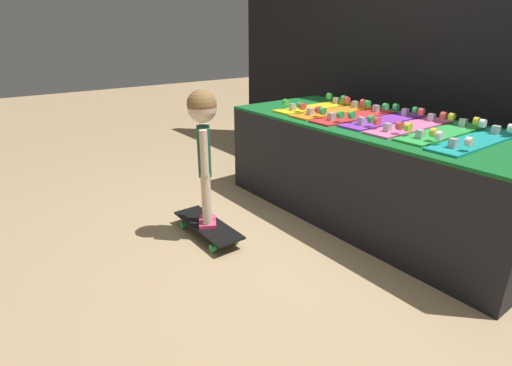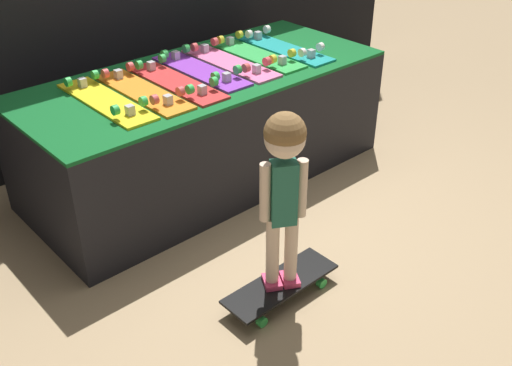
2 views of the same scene
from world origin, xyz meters
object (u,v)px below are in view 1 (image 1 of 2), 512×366
object	(u,v)px
skateboard_pink_on_rack	(410,125)
skateboard_green_on_rack	(442,132)
skateboard_red_on_rack	(354,115)
skateboard_purple_on_rack	(384,120)
skateboard_on_floor	(208,226)
skateboard_yellow_on_rack	(315,106)
skateboard_teal_on_rack	(475,140)
child	(203,133)
skateboard_orange_on_rack	(333,111)

from	to	relation	value
skateboard_pink_on_rack	skateboard_green_on_rack	xyz separation A→B (m)	(0.22, 0.01, 0.00)
skateboard_red_on_rack	skateboard_purple_on_rack	size ratio (longest dim) A/B	1.00
skateboard_pink_on_rack	skateboard_on_floor	xyz separation A→B (m)	(-0.68, -1.19, -0.66)
skateboard_yellow_on_rack	skateboard_on_floor	distance (m)	1.37
skateboard_purple_on_rack	skateboard_green_on_rack	bearing A→B (deg)	-0.98
skateboard_red_on_rack	skateboard_pink_on_rack	world-z (taller)	same
skateboard_teal_on_rack	skateboard_green_on_rack	bearing A→B (deg)	170.47
skateboard_red_on_rack	child	distance (m)	1.17
skateboard_orange_on_rack	skateboard_teal_on_rack	xyz separation A→B (m)	(1.10, 0.00, 0.00)
skateboard_red_on_rack	skateboard_teal_on_rack	size ratio (longest dim) A/B	1.00
skateboard_purple_on_rack	skateboard_teal_on_rack	size ratio (longest dim) A/B	1.00
skateboard_teal_on_rack	skateboard_on_floor	size ratio (longest dim) A/B	1.23
skateboard_red_on_rack	child	size ratio (longest dim) A/B	0.84
skateboard_yellow_on_rack	skateboard_teal_on_rack	distance (m)	1.32
skateboard_orange_on_rack	skateboard_teal_on_rack	size ratio (longest dim) A/B	1.00
skateboard_orange_on_rack	skateboard_green_on_rack	distance (m)	0.88
skateboard_pink_on_rack	skateboard_on_floor	bearing A→B (deg)	-119.87
skateboard_pink_on_rack	child	world-z (taller)	child
skateboard_red_on_rack	skateboard_purple_on_rack	bearing A→B (deg)	14.13
skateboard_yellow_on_rack	skateboard_red_on_rack	size ratio (longest dim) A/B	1.00
skateboard_yellow_on_rack	skateboard_green_on_rack	size ratio (longest dim) A/B	1.00
skateboard_yellow_on_rack	skateboard_green_on_rack	bearing A→B (deg)	0.85
skateboard_red_on_rack	skateboard_on_floor	xyz separation A→B (m)	(-0.24, -1.15, -0.66)
skateboard_green_on_rack	skateboard_teal_on_rack	bearing A→B (deg)	-9.53
child	skateboard_yellow_on_rack	bearing A→B (deg)	129.23
skateboard_pink_on_rack	skateboard_orange_on_rack	bearing A→B (deg)	-177.38
skateboard_yellow_on_rack	skateboard_on_floor	xyz separation A→B (m)	(0.20, -1.18, -0.66)
skateboard_purple_on_rack	skateboard_teal_on_rack	world-z (taller)	same
skateboard_orange_on_rack	skateboard_purple_on_rack	xyz separation A→B (m)	(0.44, 0.04, 0.00)
skateboard_purple_on_rack	child	world-z (taller)	child
skateboard_orange_on_rack	skateboard_on_floor	distance (m)	1.33
skateboard_yellow_on_rack	skateboard_teal_on_rack	xyz separation A→B (m)	(1.32, -0.02, 0.00)
skateboard_yellow_on_rack	skateboard_orange_on_rack	bearing A→B (deg)	-5.40
skateboard_green_on_rack	skateboard_red_on_rack	bearing A→B (deg)	-175.85
skateboard_orange_on_rack	skateboard_green_on_rack	world-z (taller)	same
skateboard_green_on_rack	child	bearing A→B (deg)	-127.05
skateboard_orange_on_rack	child	bearing A→B (deg)	-91.12
skateboard_pink_on_rack	skateboard_on_floor	size ratio (longest dim) A/B	1.23
skateboard_red_on_rack	skateboard_purple_on_rack	world-z (taller)	same
skateboard_teal_on_rack	skateboard_pink_on_rack	bearing A→B (deg)	176.11
skateboard_red_on_rack	skateboard_teal_on_rack	bearing A→B (deg)	0.71
skateboard_orange_on_rack	skateboard_teal_on_rack	world-z (taller)	same
skateboard_pink_on_rack	skateboard_green_on_rack	bearing A→B (deg)	1.82
skateboard_orange_on_rack	skateboard_purple_on_rack	world-z (taller)	same
skateboard_purple_on_rack	skateboard_green_on_rack	size ratio (longest dim) A/B	1.00
skateboard_orange_on_rack	skateboard_teal_on_rack	distance (m)	1.10
skateboard_green_on_rack	skateboard_purple_on_rack	bearing A→B (deg)	179.02
skateboard_yellow_on_rack	skateboard_purple_on_rack	bearing A→B (deg)	2.07
skateboard_red_on_rack	skateboard_pink_on_rack	size ratio (longest dim) A/B	1.00
skateboard_orange_on_rack	skateboard_red_on_rack	size ratio (longest dim) A/B	1.00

